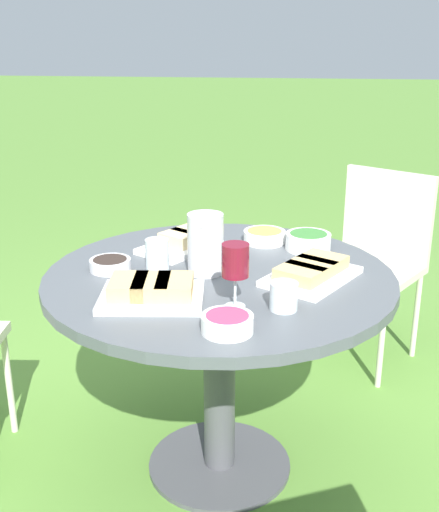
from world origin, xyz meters
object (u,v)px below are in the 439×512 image
dining_table (220,309)px  wine_glass (235,262)px  chair_far_back (374,251)px  water_pitcher (206,243)px

dining_table → wine_glass: bearing=16.6°
dining_table → wine_glass: (0.27, 0.08, 0.27)m
dining_table → chair_far_back: (-0.97, 0.60, -0.10)m
dining_table → wine_glass: 0.38m
chair_far_back → water_pitcher: 1.21m
chair_far_back → wine_glass: bearing=-23.0°
dining_table → wine_glass: size_ratio=5.97×
water_pitcher → wine_glass: (0.27, 0.12, 0.04)m
dining_table → wine_glass: wine_glass is taller
chair_far_back → water_pitcher: (0.97, -0.65, 0.33)m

